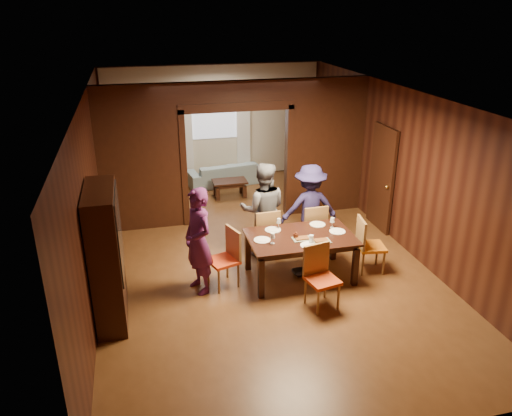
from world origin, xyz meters
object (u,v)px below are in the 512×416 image
object	(u,v)px
sofa	(225,173)
hutch	(106,256)
person_navy	(310,207)
chair_far_r	(311,228)
person_grey	(263,210)
chair_near	(323,278)
chair_right	(371,245)
dining_table	(300,257)
coffee_table	(230,189)
person_purple	(198,241)
chair_left	(223,259)
chair_far_l	(265,233)

from	to	relation	value
sofa	hutch	bearing A→B (deg)	55.05
person_navy	chair_far_r	size ratio (longest dim) A/B	1.68
person_grey	chair_far_r	xyz separation A→B (m)	(0.88, -0.13, -0.39)
person_navy	chair_near	bearing A→B (deg)	79.80
chair_right	dining_table	bearing A→B (deg)	95.09
sofa	chair_near	world-z (taller)	chair_near
dining_table	chair_near	world-z (taller)	chair_near
sofa	coffee_table	distance (m)	0.94
person_purple	person_grey	xyz separation A→B (m)	(1.29, 0.95, 0.01)
person_navy	hutch	size ratio (longest dim) A/B	0.81
chair_left	person_grey	bearing A→B (deg)	116.34
person_grey	person_navy	distance (m)	0.90
chair_right	chair_near	bearing A→B (deg)	133.56
person_purple	chair_left	bearing A→B (deg)	74.24
dining_table	coffee_table	distance (m)	4.00
coffee_table	chair_far_r	world-z (taller)	chair_far_r
sofa	chair_right	bearing A→B (deg)	99.36
coffee_table	chair_right	distance (m)	4.38
person_grey	chair_near	size ratio (longest dim) A/B	1.80
person_navy	chair_left	distance (m)	2.07
sofa	dining_table	bearing A→B (deg)	85.69
sofa	chair_far_l	distance (m)	4.10
hutch	chair_far_r	bearing A→B (deg)	19.77
person_purple	person_grey	bearing A→B (deg)	105.38
coffee_table	chair_left	distance (m)	4.05
chair_far_l	person_purple	bearing A→B (deg)	29.45
person_grey	chair_right	size ratio (longest dim) A/B	1.80
sofa	hutch	distance (m)	6.02
chair_near	hutch	bearing A→B (deg)	159.14
chair_far_r	chair_near	bearing A→B (deg)	73.91
coffee_table	chair_far_r	bearing A→B (deg)	-73.99
person_grey	chair_far_l	size ratio (longest dim) A/B	1.80
person_purple	chair_far_r	bearing A→B (deg)	89.62
chair_far_r	chair_near	xyz separation A→B (m)	(-0.45, -1.74, 0.00)
chair_near	person_purple	bearing A→B (deg)	139.77
dining_table	chair_far_l	xyz separation A→B (m)	(-0.40, 0.81, 0.10)
chair_far_l	chair_left	bearing A→B (deg)	37.89
dining_table	chair_far_r	bearing A→B (deg)	59.15
dining_table	hutch	xyz separation A→B (m)	(-3.02, -0.44, 0.62)
person_navy	dining_table	xyz separation A→B (m)	(-0.51, -1.00, -0.43)
person_grey	chair_right	bearing A→B (deg)	160.62
chair_near	person_grey	bearing A→B (deg)	90.90
chair_left	chair_far_l	world-z (taller)	same
person_navy	hutch	world-z (taller)	hutch
person_navy	coffee_table	world-z (taller)	person_navy
chair_left	hutch	xyz separation A→B (m)	(-1.73, -0.48, 0.52)
chair_left	chair_far_l	bearing A→B (deg)	111.84
chair_left	chair_right	bearing A→B (deg)	68.52
person_grey	coffee_table	size ratio (longest dim) A/B	2.18
chair_far_r	hutch	xyz separation A→B (m)	(-3.51, -1.26, 0.52)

